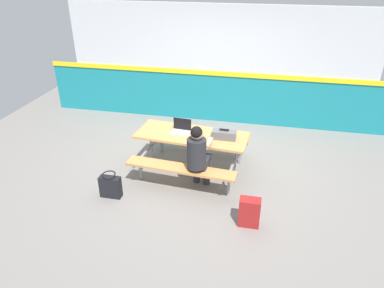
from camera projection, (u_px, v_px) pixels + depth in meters
name	position (u px, v px, depth m)	size (l,w,h in m)	color
ground_plane	(195.00, 172.00, 6.43)	(10.00, 10.00, 0.02)	gray
accent_backdrop	(217.00, 68.00, 7.88)	(8.00, 0.14, 2.60)	teal
picnic_table_main	(192.00, 143.00, 6.17)	(1.96, 1.69, 0.74)	tan
student_nearer	(198.00, 153.00, 5.57)	(0.38, 0.53, 1.21)	#2D2D38
laptop_silver	(181.00, 129.00, 6.16)	(0.34, 0.25, 0.22)	silver
toolbox_grey	(224.00, 135.00, 5.92)	(0.40, 0.18, 0.18)	#595B60
backpack_dark	(249.00, 212.00, 5.06)	(0.30, 0.22, 0.44)	maroon
tote_bag_bright	(110.00, 186.00, 5.67)	(0.34, 0.21, 0.43)	black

